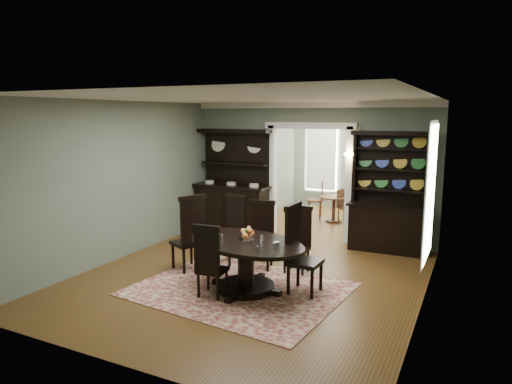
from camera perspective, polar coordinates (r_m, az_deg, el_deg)
room at (r=7.46m, az=-0.86°, el=0.68°), size 5.51×6.01×3.01m
parlor at (r=12.57m, az=10.61°, el=3.92°), size 3.51×3.50×3.01m
doorway_trim at (r=10.15m, az=6.75°, el=3.25°), size 2.08×0.25×2.57m
right_window at (r=7.56m, az=20.88°, el=0.35°), size 0.15×1.47×2.12m
wall_sconce at (r=9.70m, az=11.79°, el=4.43°), size 0.27×0.21×0.21m
rug at (r=7.40m, az=-2.04°, el=-12.02°), size 3.37×2.81×0.01m
dining_table at (r=7.17m, az=-1.28°, el=-8.01°), size 2.33×2.33×0.81m
centerpiece at (r=7.03m, az=-1.37°, el=-5.74°), size 1.34×0.86×0.22m
chair_far_left at (r=8.54m, az=-2.84°, el=-4.41°), size 0.57×0.56×1.26m
chair_far_mid at (r=8.26m, az=0.70°, el=-5.07°), size 0.54×0.52×1.22m
chair_far_right at (r=8.09m, az=5.34°, el=-5.62°), size 0.45×0.43×1.17m
chair_end_left at (r=8.09m, az=-8.18°, el=-4.88°), size 0.65×0.66×1.38m
chair_end_right at (r=7.12m, az=5.30°, el=-6.77°), size 0.50×0.54×1.39m
chair_near at (r=6.90m, az=-5.85°, el=-8.41°), size 0.46×0.44×1.15m
sideboard at (r=10.74m, az=-2.86°, el=-0.53°), size 1.84×0.70×2.41m
welsh_dresser at (r=9.57m, az=16.14°, el=-1.95°), size 1.56×0.60×2.42m
parlor_table at (r=11.87m, az=9.69°, el=-1.66°), size 0.72×0.72×0.67m
parlor_chair_left at (r=12.28m, az=7.73°, el=-0.77°), size 0.46×0.44×1.00m
parlor_chair_right at (r=11.70m, az=10.92°, el=-1.68°), size 0.40×0.40×0.88m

